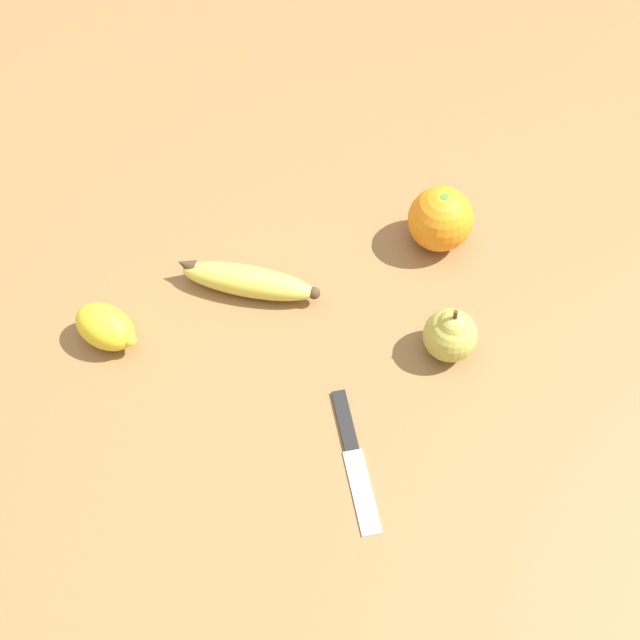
{
  "coord_description": "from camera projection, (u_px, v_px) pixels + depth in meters",
  "views": [
    {
      "loc": [
        0.43,
        0.31,
        0.78
      ],
      "look_at": [
        -0.01,
        0.06,
        0.03
      ],
      "focal_mm": 42.0,
      "sensor_mm": 36.0,
      "label": 1
    }
  ],
  "objects": [
    {
      "name": "lemon",
      "position": [
        106.0,
        327.0,
        0.9
      ],
      "size": [
        0.05,
        0.09,
        0.05
      ],
      "rotation": [
        0.0,
        0.0,
        1.56
      ],
      "color": "yellow",
      "rests_on": "ground_plane"
    },
    {
      "name": "paring_knife",
      "position": [
        353.0,
        453.0,
        0.84
      ],
      "size": [
        0.15,
        0.13,
        0.01
      ],
      "rotation": [
        0.0,
        0.0,
        5.42
      ],
      "color": "silver",
      "rests_on": "ground_plane"
    },
    {
      "name": "ground_plane",
      "position": [
        275.0,
        318.0,
        0.94
      ],
      "size": [
        3.0,
        3.0,
        0.0
      ],
      "primitive_type": "plane",
      "color": "olive"
    },
    {
      "name": "orange",
      "position": [
        441.0,
        219.0,
        0.98
      ],
      "size": [
        0.09,
        0.09,
        0.09
      ],
      "color": "orange",
      "rests_on": "ground_plane"
    },
    {
      "name": "banana",
      "position": [
        247.0,
        281.0,
        0.95
      ],
      "size": [
        0.09,
        0.19,
        0.04
      ],
      "rotation": [
        0.0,
        0.0,
        5.0
      ],
      "color": "#DBCC4C",
      "rests_on": "ground_plane"
    },
    {
      "name": "pear",
      "position": [
        450.0,
        334.0,
        0.89
      ],
      "size": [
        0.07,
        0.07,
        0.08
      ],
      "color": "#B7AD47",
      "rests_on": "ground_plane"
    }
  ]
}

